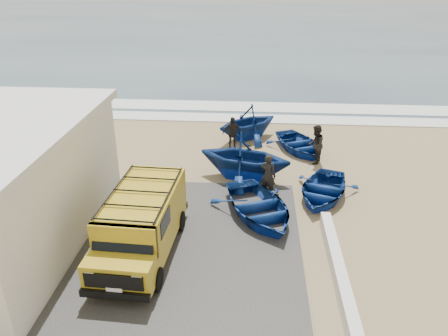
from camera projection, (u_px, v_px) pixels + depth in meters
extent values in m
plane|color=#9C835A|center=(192.00, 219.00, 16.67)|extent=(160.00, 160.00, 0.00)
cube|color=#413E3C|center=(126.00, 247.00, 15.00)|extent=(12.00, 10.00, 0.05)
cube|color=#385166|center=(243.00, 26.00, 67.16)|extent=(180.00, 88.00, 0.01)
cube|color=white|center=(219.00, 118.00, 27.48)|extent=(180.00, 1.60, 0.06)
cube|color=white|center=(222.00, 106.00, 29.74)|extent=(180.00, 2.20, 0.04)
cube|color=black|center=(88.00, 160.00, 15.35)|extent=(0.08, 0.70, 0.90)
cube|color=silver|center=(338.00, 270.00, 13.51)|extent=(0.35, 6.00, 0.55)
cube|color=gold|center=(144.00, 215.00, 14.58)|extent=(2.19, 4.19, 1.73)
cube|color=gold|center=(120.00, 273.00, 12.49)|extent=(2.04, 1.04, 0.94)
cube|color=black|center=(123.00, 239.00, 12.57)|extent=(1.85, 0.44, 0.75)
cube|color=black|center=(114.00, 282.00, 12.00)|extent=(1.70, 0.17, 0.47)
cube|color=black|center=(115.00, 295.00, 12.17)|extent=(2.04, 0.25, 0.23)
cube|color=black|center=(141.00, 191.00, 14.13)|extent=(2.08, 3.87, 0.06)
cylinder|color=black|center=(96.00, 274.00, 13.17)|extent=(0.27, 0.75, 0.73)
cylinder|color=black|center=(130.00, 218.00, 16.09)|extent=(0.27, 0.75, 0.73)
cylinder|color=black|center=(157.00, 279.00, 12.96)|extent=(0.27, 0.75, 0.73)
cylinder|color=black|center=(180.00, 221.00, 15.88)|extent=(0.27, 0.75, 0.73)
imported|color=navy|center=(259.00, 207.00, 16.65)|extent=(4.49, 5.13, 0.88)
imported|color=navy|center=(322.00, 190.00, 18.03)|extent=(3.76, 4.40, 0.77)
imported|color=navy|center=(245.00, 156.00, 19.39)|extent=(4.93, 4.53, 2.18)
imported|color=navy|center=(299.00, 144.00, 22.56)|extent=(3.94, 4.49, 0.77)
imported|color=navy|center=(248.00, 122.00, 23.93)|extent=(4.84, 4.75, 1.93)
imported|color=black|center=(268.00, 175.00, 18.04)|extent=(0.81, 0.71, 1.86)
imported|color=black|center=(315.00, 145.00, 20.96)|extent=(0.97, 1.11, 1.93)
imported|color=black|center=(232.00, 133.00, 22.66)|extent=(1.09, 0.65, 1.73)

